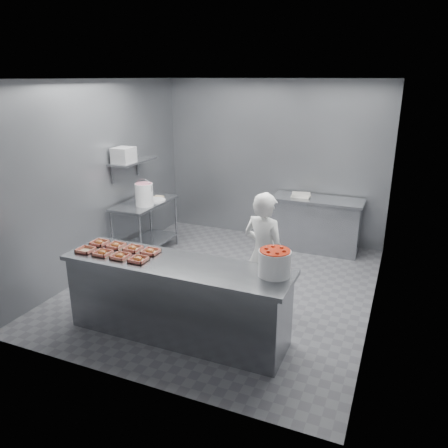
{
  "coord_description": "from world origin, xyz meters",
  "views": [
    {
      "loc": [
        2.18,
        -5.17,
        2.82
      ],
      "look_at": [
        0.09,
        -0.2,
        1.0
      ],
      "focal_mm": 35.0,
      "sensor_mm": 36.0,
      "label": 1
    }
  ],
  "objects": [
    {
      "name": "wall_right",
      "position": [
        2.0,
        0.0,
        1.4
      ],
      "size": [
        0.04,
        4.5,
        2.8
      ],
      "primitive_type": "cube",
      "color": "slate",
      "rests_on": "ground"
    },
    {
      "name": "tray_1",
      "position": [
        -0.88,
        -1.47,
        0.92
      ],
      "size": [
        0.19,
        0.18,
        0.06
      ],
      "color": "tan",
      "rests_on": "service_counter"
    },
    {
      "name": "floor",
      "position": [
        0.0,
        0.0,
        0.0
      ],
      "size": [
        4.5,
        4.5,
        0.0
      ],
      "primitive_type": "plane",
      "color": "#4C4C51",
      "rests_on": "ground"
    },
    {
      "name": "worker",
      "position": [
        0.73,
        -0.48,
        0.78
      ],
      "size": [
        0.65,
        0.53,
        1.56
      ],
      "primitive_type": "imported",
      "rotation": [
        0.0,
        0.0,
        2.84
      ],
      "color": "white",
      "rests_on": "ground"
    },
    {
      "name": "back_counter",
      "position": [
        0.9,
        1.9,
        0.45
      ],
      "size": [
        1.5,
        0.6,
        0.9
      ],
      "color": "slate",
      "rests_on": "ground"
    },
    {
      "name": "ceiling",
      "position": [
        0.0,
        0.0,
        2.8
      ],
      "size": [
        4.5,
        4.5,
        0.0
      ],
      "primitive_type": "plane",
      "rotation": [
        3.14,
        0.0,
        0.0
      ],
      "color": "white",
      "rests_on": "wall_back"
    },
    {
      "name": "tray_0",
      "position": [
        -1.11,
        -1.47,
        0.92
      ],
      "size": [
        0.19,
        0.18,
        0.04
      ],
      "color": "tan",
      "rests_on": "service_counter"
    },
    {
      "name": "glaze_bucket",
      "position": [
        -1.53,
        0.43,
        1.09
      ],
      "size": [
        0.29,
        0.28,
        0.43
      ],
      "color": "white",
      "rests_on": "prep_table"
    },
    {
      "name": "service_counter",
      "position": [
        0.0,
        -1.35,
        0.45
      ],
      "size": [
        2.6,
        0.7,
        0.9
      ],
      "color": "slate",
      "rests_on": "ground"
    },
    {
      "name": "wall_left",
      "position": [
        -2.0,
        0.0,
        1.4
      ],
      "size": [
        0.04,
        4.5,
        2.8
      ],
      "primitive_type": "cube",
      "color": "slate",
      "rests_on": "ground"
    },
    {
      "name": "strawberry_tub",
      "position": [
        1.08,
        -1.23,
        1.05
      ],
      "size": [
        0.33,
        0.33,
        0.27
      ],
      "color": "white",
      "rests_on": "service_counter"
    },
    {
      "name": "paper_stack",
      "position": [
        0.61,
        1.9,
        0.93
      ],
      "size": [
        0.31,
        0.23,
        0.06
      ],
      "primitive_type": "cube",
      "rotation": [
        0.0,
        0.0,
        0.05
      ],
      "color": "silver",
      "rests_on": "back_counter"
    },
    {
      "name": "wall_shelf",
      "position": [
        -1.82,
        0.6,
        1.55
      ],
      "size": [
        0.35,
        0.9,
        0.03
      ],
      "primitive_type": "cube",
      "color": "slate",
      "rests_on": "wall_left"
    },
    {
      "name": "rag",
      "position": [
        -1.58,
        0.92,
        0.91
      ],
      "size": [
        0.15,
        0.13,
        0.02
      ],
      "primitive_type": "cube",
      "rotation": [
        0.0,
        0.0,
        -0.01
      ],
      "color": "#CCB28C",
      "rests_on": "prep_table"
    },
    {
      "name": "tray_5",
      "position": [
        -0.88,
        -1.23,
        0.92
      ],
      "size": [
        0.19,
        0.18,
        0.06
      ],
      "color": "tan",
      "rests_on": "service_counter"
    },
    {
      "name": "tray_6",
      "position": [
        -0.64,
        -1.23,
        0.92
      ],
      "size": [
        0.19,
        0.18,
        0.06
      ],
      "color": "tan",
      "rests_on": "service_counter"
    },
    {
      "name": "tray_3",
      "position": [
        -0.4,
        -1.47,
        0.92
      ],
      "size": [
        0.19,
        0.18,
        0.06
      ],
      "color": "tan",
      "rests_on": "service_counter"
    },
    {
      "name": "wall_back",
      "position": [
        0.0,
        2.25,
        1.4
      ],
      "size": [
        4.0,
        0.04,
        2.8
      ],
      "primitive_type": "cube",
      "color": "slate",
      "rests_on": "ground"
    },
    {
      "name": "bucket_lid",
      "position": [
        -1.51,
        0.72,
        0.91
      ],
      "size": [
        0.36,
        0.36,
        0.02
      ],
      "primitive_type": "cylinder",
      "rotation": [
        0.0,
        0.0,
        0.15
      ],
      "color": "white",
      "rests_on": "prep_table"
    },
    {
      "name": "prep_table",
      "position": [
        -1.65,
        0.6,
        0.59
      ],
      "size": [
        0.6,
        1.2,
        0.9
      ],
      "color": "slate",
      "rests_on": "ground"
    },
    {
      "name": "tray_7",
      "position": [
        -0.4,
        -1.23,
        0.92
      ],
      "size": [
        0.19,
        0.18,
        0.06
      ],
      "color": "tan",
      "rests_on": "service_counter"
    },
    {
      "name": "tray_4",
      "position": [
        -1.12,
        -1.23,
        0.92
      ],
      "size": [
        0.19,
        0.18,
        0.06
      ],
      "color": "tan",
      "rests_on": "service_counter"
    },
    {
      "name": "appliance",
      "position": [
        -1.82,
        0.37,
        1.68
      ],
      "size": [
        0.28,
        0.32,
        0.24
      ],
      "primitive_type": "cube",
      "rotation": [
        0.0,
        0.0,
        0.01
      ],
      "color": "gray",
      "rests_on": "wall_shelf"
    },
    {
      "name": "tray_2",
      "position": [
        -0.64,
        -1.47,
        0.92
      ],
      "size": [
        0.19,
        0.18,
        0.06
      ],
      "color": "tan",
      "rests_on": "service_counter"
    }
  ]
}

